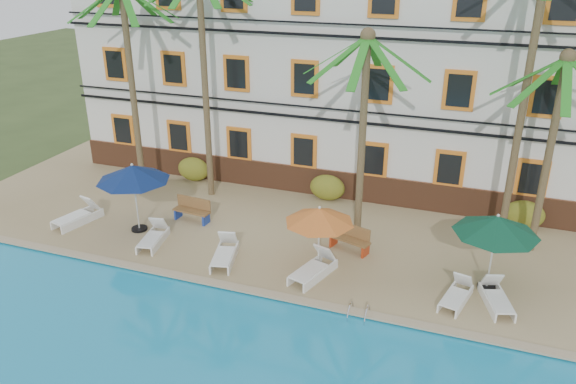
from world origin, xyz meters
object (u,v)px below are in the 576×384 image
at_px(lounger_c, 225,253).
at_px(lounger_e, 456,295).
at_px(palm_d, 530,66).
at_px(palm_c, 364,109).
at_px(palm_a, 130,63).
at_px(palm_b, 203,55).
at_px(bench_right, 351,238).
at_px(lounger_f, 496,297).
at_px(palm_e, 554,126).
at_px(lounger_a, 78,215).
at_px(umbrella_blue, 133,173).
at_px(lounger_b, 153,237).
at_px(bench_left, 193,209).
at_px(umbrella_green, 497,225).
at_px(lounger_d, 314,268).
at_px(umbrella_red, 319,216).
at_px(pool_ladder, 358,315).

bearing_deg(lounger_c, lounger_e, 0.93).
bearing_deg(palm_d, palm_c, -161.81).
bearing_deg(palm_a, palm_b, 15.27).
bearing_deg(bench_right, lounger_f, -20.24).
distance_m(palm_d, palm_e, 2.09).
xyz_separation_m(palm_b, lounger_a, (-3.61, -4.21, -5.67)).
bearing_deg(palm_c, umbrella_blue, -164.30).
xyz_separation_m(palm_d, lounger_a, (-15.48, -4.13, -6.01)).
distance_m(palm_d, lounger_f, 7.52).
relative_size(umbrella_blue, lounger_b, 1.46).
height_order(palm_a, lounger_b, palm_a).
bearing_deg(bench_left, bench_right, -1.88).
distance_m(palm_c, umbrella_green, 5.68).
relative_size(lounger_b, lounger_d, 0.90).
relative_size(umbrella_blue, umbrella_green, 1.04).
distance_m(palm_d, lounger_a, 17.11).
height_order(lounger_a, lounger_f, lounger_a).
bearing_deg(lounger_b, lounger_d, -1.51).
xyz_separation_m(lounger_c, lounger_d, (3.16, 0.06, 0.01)).
xyz_separation_m(palm_c, palm_d, (5.01, 1.64, 1.47)).
bearing_deg(lounger_e, palm_e, 62.14).
distance_m(palm_c, umbrella_red, 3.96).
bearing_deg(palm_b, lounger_d, -38.18).
relative_size(palm_b, lounger_b, 5.14).
bearing_deg(palm_e, lounger_f, -105.49).
relative_size(umbrella_green, bench_left, 1.68).
bearing_deg(bench_left, palm_a, 152.91).
bearing_deg(palm_a, palm_e, 0.90).
height_order(palm_c, umbrella_green, palm_c).
relative_size(palm_c, lounger_a, 3.65).
relative_size(palm_c, umbrella_blue, 2.79).
bearing_deg(umbrella_red, palm_c, 74.86).
xyz_separation_m(palm_c, lounger_b, (-6.81, -2.96, -4.58)).
distance_m(umbrella_blue, lounger_b, 2.43).
distance_m(umbrella_green, lounger_c, 8.79).
relative_size(palm_c, bench_right, 4.78).
distance_m(palm_d, lounger_e, 7.77).
bearing_deg(lounger_e, umbrella_green, 52.40).
relative_size(palm_a, palm_c, 1.18).
bearing_deg(palm_d, lounger_d, -140.11).
relative_size(palm_a, lounger_e, 5.06).
xyz_separation_m(umbrella_blue, bench_right, (7.90, 1.22, -1.83)).
bearing_deg(umbrella_blue, palm_b, 75.23).
distance_m(palm_c, pool_ladder, 6.87).
relative_size(palm_d, umbrella_red, 4.41).
xyz_separation_m(palm_d, umbrella_red, (-5.71, -4.25, -4.36)).
bearing_deg(pool_ladder, umbrella_red, 131.42).
height_order(palm_a, palm_e, palm_a).
xyz_separation_m(umbrella_green, lounger_e, (-0.85, -1.11, -1.95)).
bearing_deg(lounger_f, palm_c, 150.14).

